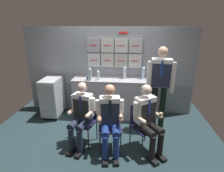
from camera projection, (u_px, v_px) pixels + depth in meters
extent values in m
cube|color=#223439|center=(101.00, 142.00, 3.59)|extent=(4.80, 4.80, 0.04)
cube|color=#919BA7|center=(109.00, 71.00, 4.53)|extent=(4.20, 0.06, 2.15)
cube|color=gray|center=(109.00, 98.00, 4.73)|extent=(4.12, 0.01, 0.74)
cube|color=silver|center=(94.00, 60.00, 4.42)|extent=(0.30, 0.06, 0.33)
cylinder|color=red|center=(94.00, 60.00, 4.38)|extent=(0.17, 0.01, 0.01)
cube|color=silver|center=(108.00, 60.00, 4.39)|extent=(0.30, 0.06, 0.33)
cylinder|color=red|center=(107.00, 61.00, 4.35)|extent=(0.17, 0.01, 0.01)
cube|color=beige|center=(121.00, 61.00, 4.35)|extent=(0.30, 0.06, 0.33)
cylinder|color=red|center=(121.00, 61.00, 4.32)|extent=(0.17, 0.01, 0.01)
cube|color=silver|center=(135.00, 61.00, 4.32)|extent=(0.30, 0.06, 0.33)
cylinder|color=red|center=(135.00, 61.00, 4.29)|extent=(0.17, 0.01, 0.01)
cube|color=#A9A8B7|center=(94.00, 45.00, 4.30)|extent=(0.30, 0.06, 0.33)
cylinder|color=red|center=(93.00, 45.00, 4.26)|extent=(0.17, 0.01, 0.01)
cube|color=silver|center=(107.00, 45.00, 4.27)|extent=(0.30, 0.06, 0.33)
cylinder|color=red|center=(107.00, 46.00, 4.23)|extent=(0.17, 0.01, 0.01)
cube|color=silver|center=(121.00, 46.00, 4.24)|extent=(0.30, 0.06, 0.33)
cylinder|color=red|center=(121.00, 46.00, 4.20)|extent=(0.17, 0.01, 0.01)
cube|color=silver|center=(136.00, 46.00, 4.21)|extent=(0.30, 0.06, 0.33)
cylinder|color=red|center=(136.00, 46.00, 4.17)|extent=(0.17, 0.01, 0.01)
cube|color=red|center=(123.00, 33.00, 4.15)|extent=(0.20, 0.02, 0.05)
cube|color=#B9B6BD|center=(115.00, 98.00, 4.44)|extent=(2.00, 0.52, 0.94)
cube|color=#AAA6AE|center=(115.00, 80.00, 4.28)|extent=(2.04, 0.53, 0.03)
sphere|color=black|center=(44.00, 118.00, 4.36)|extent=(0.07, 0.07, 0.07)
sphere|color=black|center=(56.00, 119.00, 4.34)|extent=(0.07, 0.07, 0.07)
sphere|color=black|center=(53.00, 108.00, 4.88)|extent=(0.07, 0.07, 0.07)
sphere|color=black|center=(64.00, 109.00, 4.85)|extent=(0.07, 0.07, 0.07)
cube|color=silver|center=(53.00, 96.00, 4.45)|extent=(0.40, 0.64, 0.89)
cube|color=#A4AAB0|center=(48.00, 113.00, 4.24)|extent=(0.35, 0.01, 0.24)
cube|color=#A4AAB0|center=(47.00, 101.00, 4.15)|extent=(0.35, 0.01, 0.24)
cube|color=#A4AAB0|center=(45.00, 89.00, 4.05)|extent=(0.35, 0.01, 0.24)
cylinder|color=#28282D|center=(45.00, 83.00, 4.03)|extent=(0.32, 0.02, 0.02)
cylinder|color=#2D2D33|center=(71.00, 136.00, 3.36)|extent=(0.02, 0.02, 0.43)
cylinder|color=#2D2D33|center=(88.00, 140.00, 3.25)|extent=(0.02, 0.02, 0.43)
cylinder|color=#2D2D33|center=(81.00, 127.00, 3.68)|extent=(0.02, 0.02, 0.43)
cylinder|color=#2D2D33|center=(97.00, 130.00, 3.57)|extent=(0.02, 0.02, 0.43)
cube|color=#19193A|center=(84.00, 123.00, 3.39)|extent=(0.49, 0.49, 0.02)
cube|color=#19193A|center=(88.00, 108.00, 3.49)|extent=(0.36, 0.12, 0.40)
cylinder|color=#2D2D33|center=(80.00, 107.00, 3.54)|extent=(0.02, 0.02, 0.40)
cylinder|color=#2D2D33|center=(96.00, 110.00, 3.42)|extent=(0.02, 0.02, 0.40)
cube|color=black|center=(71.00, 152.00, 3.24)|extent=(0.14, 0.24, 0.06)
cube|color=black|center=(80.00, 154.00, 3.18)|extent=(0.14, 0.24, 0.06)
cylinder|color=#1D2437|center=(71.00, 139.00, 3.20)|extent=(0.10, 0.10, 0.42)
cylinder|color=#1D2437|center=(80.00, 141.00, 3.14)|extent=(0.10, 0.10, 0.42)
cylinder|color=#1D2437|center=(75.00, 123.00, 3.26)|extent=(0.21, 0.37, 0.13)
cylinder|color=#1D2437|center=(84.00, 125.00, 3.20)|extent=(0.21, 0.37, 0.13)
cube|color=#1D2437|center=(84.00, 119.00, 3.37)|extent=(0.35, 0.27, 0.12)
cube|color=white|center=(83.00, 105.00, 3.30)|extent=(0.37, 0.26, 0.44)
cube|color=black|center=(81.00, 109.00, 3.22)|extent=(0.30, 0.09, 0.35)
cube|color=navy|center=(80.00, 103.00, 3.18)|extent=(0.04, 0.02, 0.25)
cylinder|color=white|center=(74.00, 101.00, 3.34)|extent=(0.08, 0.08, 0.24)
cylinder|color=beige|center=(72.00, 111.00, 3.29)|extent=(0.12, 0.23, 0.07)
sphere|color=beige|center=(69.00, 113.00, 3.21)|extent=(0.08, 0.08, 0.08)
cylinder|color=white|center=(93.00, 104.00, 3.22)|extent=(0.08, 0.08, 0.24)
cylinder|color=beige|center=(90.00, 114.00, 3.18)|extent=(0.12, 0.23, 0.07)
sphere|color=beige|center=(87.00, 116.00, 3.09)|extent=(0.08, 0.08, 0.08)
sphere|color=beige|center=(82.00, 87.00, 3.18)|extent=(0.18, 0.18, 0.18)
ellipsoid|color=black|center=(83.00, 86.00, 3.19)|extent=(0.21, 0.20, 0.12)
cylinder|color=#2D2D33|center=(100.00, 145.00, 3.12)|extent=(0.02, 0.02, 0.43)
cylinder|color=#2D2D33|center=(121.00, 144.00, 3.14)|extent=(0.02, 0.02, 0.43)
cylinder|color=#2D2D33|center=(100.00, 133.00, 3.46)|extent=(0.02, 0.02, 0.43)
cylinder|color=#2D2D33|center=(119.00, 133.00, 3.48)|extent=(0.02, 0.02, 0.43)
cube|color=#19193A|center=(110.00, 128.00, 3.23)|extent=(0.45, 0.45, 0.02)
cube|color=#19193A|center=(110.00, 112.00, 3.34)|extent=(0.37, 0.08, 0.40)
cylinder|color=#2D2D33|center=(100.00, 113.00, 3.32)|extent=(0.02, 0.02, 0.40)
cylinder|color=#2D2D33|center=(119.00, 112.00, 3.33)|extent=(0.02, 0.02, 0.40)
cube|color=black|center=(105.00, 161.00, 3.01)|extent=(0.12, 0.23, 0.06)
cube|color=black|center=(116.00, 161.00, 3.02)|extent=(0.12, 0.23, 0.06)
cylinder|color=navy|center=(105.00, 148.00, 2.97)|extent=(0.10, 0.10, 0.42)
cylinder|color=navy|center=(116.00, 147.00, 2.98)|extent=(0.10, 0.10, 0.42)
cylinder|color=navy|center=(105.00, 130.00, 3.05)|extent=(0.18, 0.38, 0.13)
cylinder|color=navy|center=(115.00, 130.00, 3.06)|extent=(0.18, 0.38, 0.13)
cube|color=navy|center=(110.00, 124.00, 3.20)|extent=(0.35, 0.24, 0.12)
cube|color=white|center=(110.00, 109.00, 3.13)|extent=(0.37, 0.24, 0.46)
cube|color=#1C2535|center=(110.00, 114.00, 3.05)|extent=(0.31, 0.06, 0.37)
cube|color=black|center=(110.00, 108.00, 3.00)|extent=(0.04, 0.01, 0.26)
cylinder|color=white|center=(98.00, 107.00, 3.10)|extent=(0.08, 0.08, 0.25)
cylinder|color=tan|center=(99.00, 117.00, 3.05)|extent=(0.10, 0.24, 0.07)
sphere|color=tan|center=(99.00, 120.00, 2.96)|extent=(0.08, 0.08, 0.08)
cylinder|color=white|center=(121.00, 106.00, 3.12)|extent=(0.08, 0.08, 0.25)
cylinder|color=tan|center=(121.00, 117.00, 3.07)|extent=(0.10, 0.24, 0.07)
sphere|color=tan|center=(121.00, 120.00, 2.97)|extent=(0.08, 0.08, 0.08)
cylinder|color=tan|center=(121.00, 117.00, 2.96)|extent=(0.06, 0.06, 0.06)
sphere|color=tan|center=(110.00, 90.00, 3.01)|extent=(0.18, 0.18, 0.18)
ellipsoid|color=black|center=(110.00, 89.00, 3.02)|extent=(0.20, 0.19, 0.13)
cylinder|color=#2D2D33|center=(142.00, 147.00, 3.07)|extent=(0.02, 0.02, 0.43)
cylinder|color=#2D2D33|center=(158.00, 141.00, 3.23)|extent=(0.02, 0.02, 0.43)
cylinder|color=#2D2D33|center=(130.00, 136.00, 3.36)|extent=(0.02, 0.02, 0.43)
cylinder|color=#2D2D33|center=(145.00, 131.00, 3.53)|extent=(0.02, 0.02, 0.43)
cube|color=#19193A|center=(145.00, 128.00, 3.23)|extent=(0.56, 0.56, 0.02)
cube|color=#19193A|center=(139.00, 113.00, 3.31)|extent=(0.32, 0.23, 0.40)
cylinder|color=#2D2D33|center=(131.00, 115.00, 3.22)|extent=(0.02, 0.02, 0.40)
cylinder|color=#2D2D33|center=(147.00, 111.00, 3.39)|extent=(0.02, 0.02, 0.40)
cube|color=black|center=(153.00, 161.00, 3.02)|extent=(0.20, 0.23, 0.06)
cube|color=black|center=(161.00, 157.00, 3.10)|extent=(0.20, 0.23, 0.06)
cylinder|color=black|center=(152.00, 148.00, 2.97)|extent=(0.10, 0.10, 0.42)
cylinder|color=black|center=(160.00, 144.00, 3.05)|extent=(0.10, 0.10, 0.42)
cylinder|color=black|center=(147.00, 131.00, 3.03)|extent=(0.31, 0.37, 0.13)
cylinder|color=black|center=(155.00, 128.00, 3.11)|extent=(0.31, 0.37, 0.13)
cube|color=black|center=(145.00, 124.00, 3.20)|extent=(0.38, 0.35, 0.12)
cube|color=white|center=(145.00, 109.00, 3.13)|extent=(0.39, 0.35, 0.46)
cube|color=black|center=(149.00, 113.00, 3.06)|extent=(0.27, 0.19, 0.37)
cube|color=navy|center=(149.00, 107.00, 3.01)|extent=(0.04, 0.03, 0.26)
cylinder|color=white|center=(136.00, 109.00, 3.02)|extent=(0.08, 0.08, 0.25)
cylinder|color=beige|center=(140.00, 119.00, 2.99)|extent=(0.19, 0.23, 0.07)
sphere|color=beige|center=(144.00, 122.00, 2.90)|extent=(0.08, 0.08, 0.08)
cylinder|color=white|center=(154.00, 104.00, 3.20)|extent=(0.08, 0.08, 0.25)
cylinder|color=beige|center=(157.00, 114.00, 3.15)|extent=(0.19, 0.23, 0.07)
sphere|color=beige|center=(161.00, 117.00, 3.07)|extent=(0.08, 0.08, 0.08)
cylinder|color=tan|center=(161.00, 114.00, 3.06)|extent=(0.06, 0.06, 0.06)
sphere|color=beige|center=(146.00, 90.00, 3.01)|extent=(0.18, 0.18, 0.18)
ellipsoid|color=gray|center=(146.00, 89.00, 3.02)|extent=(0.24, 0.23, 0.13)
cube|color=black|center=(152.00, 126.00, 4.03)|extent=(0.12, 0.25, 0.06)
cube|color=black|center=(161.00, 127.00, 3.99)|extent=(0.12, 0.25, 0.06)
cylinder|color=black|center=(154.00, 106.00, 3.90)|extent=(0.12, 0.12, 0.92)
cylinder|color=black|center=(162.00, 107.00, 3.86)|extent=(0.12, 0.12, 0.92)
cube|color=white|center=(161.00, 73.00, 3.64)|extent=(0.42, 0.27, 0.57)
cube|color=#1F273C|center=(161.00, 76.00, 3.54)|extent=(0.37, 0.05, 0.48)
cube|color=#1B3E95|center=(162.00, 69.00, 3.49)|extent=(0.04, 0.01, 0.32)
cylinder|color=white|center=(149.00, 76.00, 3.71)|extent=(0.08, 0.08, 0.63)
sphere|color=beige|center=(148.00, 91.00, 3.82)|extent=(0.08, 0.08, 0.08)
cylinder|color=white|center=(173.00, 78.00, 3.62)|extent=(0.08, 0.08, 0.63)
sphere|color=beige|center=(171.00, 92.00, 3.72)|extent=(0.08, 0.08, 0.08)
sphere|color=beige|center=(163.00, 52.00, 3.50)|extent=(0.20, 0.20, 0.20)
ellipsoid|color=gray|center=(163.00, 51.00, 3.51)|extent=(0.21, 0.20, 0.14)
cylinder|color=silver|center=(90.00, 75.00, 4.13)|extent=(0.07, 0.07, 0.27)
cone|color=silver|center=(90.00, 68.00, 4.08)|extent=(0.07, 0.07, 0.02)
cylinder|color=silver|center=(90.00, 68.00, 4.08)|extent=(0.03, 0.03, 0.02)
cylinder|color=silver|center=(98.00, 76.00, 4.18)|extent=(0.06, 0.06, 0.20)
cone|color=silver|center=(98.00, 71.00, 4.14)|extent=(0.06, 0.06, 0.02)
cylinder|color=silver|center=(98.00, 70.00, 4.13)|extent=(0.03, 0.03, 0.02)
cylinder|color=#ACCFE7|center=(143.00, 73.00, 4.25)|extent=(0.07, 0.07, 0.27)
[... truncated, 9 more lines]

